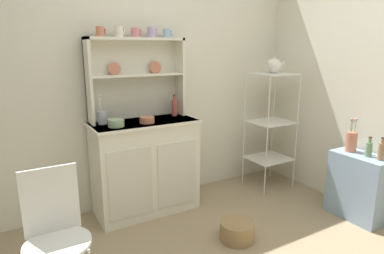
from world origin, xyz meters
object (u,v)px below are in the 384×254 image
cup_terracotta_0 (100,32)px  oil_bottle (369,149)px  hutch_cabinet (146,166)px  wire_chair (55,228)px  bowl_mixing_large (116,123)px  vinegar_bottle (381,151)px  porcelain_teapot (274,66)px  jam_bottle (174,107)px  hutch_shelf_unit (136,73)px  bakers_rack (271,118)px  flower_vase (351,140)px  side_shelf_blue (359,186)px  floor_basket (237,231)px  utensil_jar (102,117)px

cup_terracotta_0 → oil_bottle: size_ratio=0.46×
hutch_cabinet → wire_chair: 1.26m
bowl_mixing_large → vinegar_bottle: bearing=-31.7°
hutch_cabinet → bowl_mixing_large: bearing=-165.1°
porcelain_teapot → vinegar_bottle: size_ratio=1.22×
hutch_cabinet → jam_bottle: (0.35, 0.09, 0.50)m
hutch_shelf_unit → oil_bottle: 2.13m
hutch_cabinet → oil_bottle: bearing=-35.1°
bakers_rack → flower_vase: bakers_rack is taller
hutch_shelf_unit → jam_bottle: (0.35, -0.08, -0.34)m
jam_bottle → porcelain_teapot: bearing=-11.8°
bowl_mixing_large → hutch_cabinet: bearing=14.9°
cup_terracotta_0 → oil_bottle: 2.46m
jam_bottle → side_shelf_blue: bearing=-42.9°
wire_chair → vinegar_bottle: size_ratio=4.32×
flower_vase → oil_bottle: (-0.00, -0.17, -0.03)m
porcelain_teapot → vinegar_bottle: 1.29m
porcelain_teapot → oil_bottle: 1.20m
floor_basket → vinegar_bottle: size_ratio=1.41×
utensil_jar → oil_bottle: 2.29m
jam_bottle → porcelain_teapot: 1.13m
floor_basket → porcelain_teapot: porcelain_teapot is taller
bakers_rack → vinegar_bottle: bearing=-79.7°
hutch_shelf_unit → floor_basket: (0.43, -0.99, -1.20)m
jam_bottle → flower_vase: 1.64m
bowl_mixing_large → flower_vase: bearing=-25.1°
hutch_cabinet → utensil_jar: bearing=167.5°
cup_terracotta_0 → jam_bottle: 0.95m
bowl_mixing_large → porcelain_teapot: 1.72m
jam_bottle → vinegar_bottle: (1.24, -1.31, -0.27)m
flower_vase → vinegar_bottle: flower_vase is taller
floor_basket → jam_bottle: bearing=95.1°
wire_chair → oil_bottle: (2.49, -0.24, 0.14)m
wire_chair → side_shelf_blue: bearing=-1.0°
side_shelf_blue → wire_chair: 2.50m
hutch_shelf_unit → oil_bottle: bearing=-38.8°
floor_basket → flower_vase: size_ratio=0.89×
hutch_shelf_unit → bowl_mixing_large: size_ratio=6.48×
floor_basket → flower_vase: 1.32m
hutch_cabinet → porcelain_teapot: size_ratio=3.94×
wire_chair → floor_basket: size_ratio=3.07×
wire_chair → oil_bottle: size_ratio=4.82×
side_shelf_blue → bowl_mixing_large: bearing=151.9°
side_shelf_blue → bowl_mixing_large: bowl_mixing_large is taller
oil_bottle → porcelain_teapot: bearing=101.5°
cup_terracotta_0 → side_shelf_blue: bearing=-32.1°
bowl_mixing_large → oil_bottle: size_ratio=0.77×
wire_chair → jam_bottle: 1.63m
porcelain_teapot → flower_vase: 1.05m
utensil_jar → porcelain_teapot: (1.74, -0.21, 0.39)m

